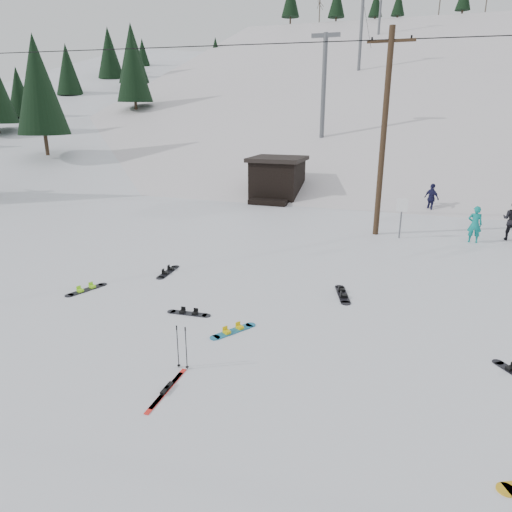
% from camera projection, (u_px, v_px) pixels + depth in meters
% --- Properties ---
extents(ground, '(200.00, 200.00, 0.00)m').
position_uv_depth(ground, '(218.00, 385.00, 9.76)').
color(ground, white).
rests_on(ground, ground).
extents(ski_slope, '(60.00, 85.24, 65.97)m').
position_uv_depth(ski_slope, '(382.00, 244.00, 62.86)').
color(ski_slope, silver).
rests_on(ski_slope, ground).
extents(ridge_left, '(47.54, 95.03, 58.38)m').
position_uv_depth(ridge_left, '(128.00, 228.00, 67.59)').
color(ridge_left, white).
rests_on(ridge_left, ground).
extents(treeline_left, '(20.00, 64.00, 10.00)m').
position_uv_depth(treeline_left, '(97.00, 158.00, 56.41)').
color(treeline_left, black).
rests_on(treeline_left, ground).
extents(treeline_crest, '(50.00, 6.00, 10.00)m').
position_uv_depth(treeline_crest, '(400.00, 141.00, 87.06)').
color(treeline_crest, black).
rests_on(treeline_crest, ski_slope).
extents(utility_pole, '(2.00, 0.26, 9.00)m').
position_uv_depth(utility_pole, '(384.00, 132.00, 20.28)').
color(utility_pole, '#3A2819').
rests_on(utility_pole, ground).
extents(trail_sign, '(0.50, 0.09, 1.85)m').
position_uv_depth(trail_sign, '(402.00, 211.00, 20.60)').
color(trail_sign, '#595B60').
rests_on(trail_sign, ground).
extents(lift_hut, '(3.40, 4.10, 2.75)m').
position_uv_depth(lift_hut, '(277.00, 179.00, 29.74)').
color(lift_hut, black).
rests_on(lift_hut, ground).
extents(lift_tower_near, '(2.20, 0.36, 8.00)m').
position_uv_depth(lift_tower_near, '(324.00, 80.00, 35.58)').
color(lift_tower_near, '#595B60').
rests_on(lift_tower_near, ski_slope).
extents(lift_tower_mid, '(2.20, 0.36, 8.00)m').
position_uv_depth(lift_tower_mid, '(361.00, 29.00, 51.58)').
color(lift_tower_mid, '#595B60').
rests_on(lift_tower_mid, ski_slope).
extents(lift_tower_far, '(2.20, 0.36, 8.00)m').
position_uv_depth(lift_tower_far, '(381.00, 2.00, 67.57)').
color(lift_tower_far, '#595B60').
rests_on(lift_tower_far, ski_slope).
extents(hero_snowboard, '(0.89, 1.27, 0.10)m').
position_uv_depth(hero_snowboard, '(233.00, 331.00, 12.13)').
color(hero_snowboard, '#1873A0').
rests_on(hero_snowboard, ground).
extents(hero_skis, '(0.16, 1.69, 0.09)m').
position_uv_depth(hero_skis, '(167.00, 389.00, 9.58)').
color(hero_skis, red).
rests_on(hero_skis, ground).
extents(ski_poles, '(0.29, 0.08, 1.05)m').
position_uv_depth(ski_poles, '(182.00, 347.00, 10.26)').
color(ski_poles, black).
rests_on(ski_poles, ground).
extents(board_scatter_a, '(1.33, 0.33, 0.09)m').
position_uv_depth(board_scatter_a, '(189.00, 313.00, 13.18)').
color(board_scatter_a, black).
rests_on(board_scatter_a, ground).
extents(board_scatter_b, '(0.38, 1.54, 0.11)m').
position_uv_depth(board_scatter_b, '(168.00, 272.00, 16.55)').
color(board_scatter_b, black).
rests_on(board_scatter_b, ground).
extents(board_scatter_c, '(0.68, 1.43, 0.11)m').
position_uv_depth(board_scatter_c, '(86.00, 289.00, 14.92)').
color(board_scatter_c, black).
rests_on(board_scatter_c, ground).
extents(board_scatter_f, '(0.71, 1.59, 0.12)m').
position_uv_depth(board_scatter_f, '(343.00, 294.00, 14.53)').
color(board_scatter_f, black).
rests_on(board_scatter_f, ground).
extents(skier_teal, '(0.60, 0.40, 1.64)m').
position_uv_depth(skier_teal, '(475.00, 224.00, 20.09)').
color(skier_teal, '#0C817B').
rests_on(skier_teal, ground).
extents(skier_navy, '(1.00, 0.97, 1.67)m').
position_uv_depth(skier_navy, '(432.00, 198.00, 25.93)').
color(skier_navy, '#18183D').
rests_on(skier_navy, ground).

